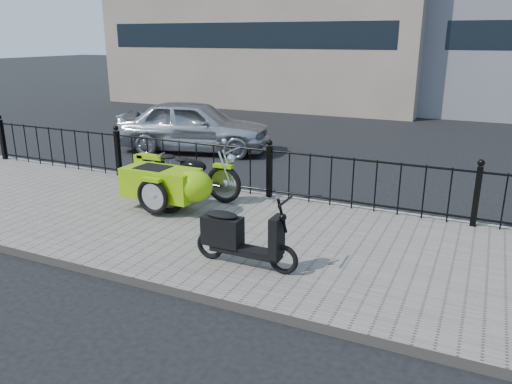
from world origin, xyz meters
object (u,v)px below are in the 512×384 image
at_px(motorcycle_sidecar, 174,182).
at_px(spare_tire, 168,196).
at_px(scooter, 239,237).
at_px(sedan_car, 195,126).

bearing_deg(motorcycle_sidecar, spare_tire, -78.71).
height_order(motorcycle_sidecar, scooter, motorcycle_sidecar).
height_order(motorcycle_sidecar, sedan_car, sedan_car).
xyz_separation_m(scooter, sedan_car, (-4.36, 5.96, 0.19)).
height_order(spare_tire, sedan_car, sedan_car).
bearing_deg(spare_tire, motorcycle_sidecar, 101.29).
relative_size(motorcycle_sidecar, sedan_car, 0.56).
distance_m(motorcycle_sidecar, spare_tire, 0.33).
bearing_deg(motorcycle_sidecar, scooter, -37.32).
height_order(scooter, sedan_car, sedan_car).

